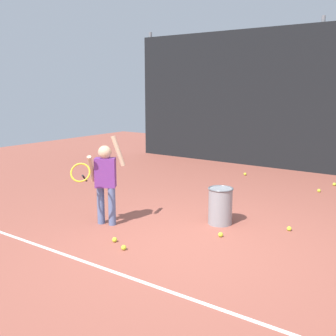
# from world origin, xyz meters

# --- Properties ---
(ground_plane) EXTENTS (20.00, 20.00, 0.00)m
(ground_plane) POSITION_xyz_m (0.00, 0.00, 0.00)
(ground_plane) COLOR #9E5142
(court_line_baseline) EXTENTS (9.00, 0.05, 0.00)m
(court_line_baseline) POSITION_xyz_m (0.00, -1.19, 0.00)
(court_line_baseline) COLOR white
(court_line_baseline) RESTS_ON ground
(back_fence_windscreen) EXTENTS (10.33, 0.08, 3.49)m
(back_fence_windscreen) POSITION_xyz_m (0.00, 5.66, 1.75)
(back_fence_windscreen) COLOR black
(back_fence_windscreen) RESTS_ON ground
(fence_post_0) EXTENTS (0.09, 0.09, 3.64)m
(fence_post_0) POSITION_xyz_m (-5.01, 5.72, 1.82)
(fence_post_0) COLOR slate
(fence_post_0) RESTS_ON ground
(fence_post_1) EXTENTS (0.09, 0.09, 3.64)m
(fence_post_1) POSITION_xyz_m (0.00, 5.72, 1.82)
(fence_post_1) COLOR slate
(fence_post_1) RESTS_ON ground
(tennis_player) EXTENTS (0.49, 0.84, 1.35)m
(tennis_player) POSITION_xyz_m (-1.40, -0.06, 0.73)
(tennis_player) COLOR slate
(tennis_player) RESTS_ON ground
(ball_hopper) EXTENTS (0.38, 0.38, 0.56)m
(ball_hopper) POSITION_xyz_m (-0.01, 0.98, 0.29)
(ball_hopper) COLOR gray
(ball_hopper) RESTS_ON ground
(tennis_ball_0) EXTENTS (0.07, 0.07, 0.07)m
(tennis_ball_0) POSITION_xyz_m (0.96, 1.28, 0.03)
(tennis_ball_0) COLOR #CCE033
(tennis_ball_0) RESTS_ON ground
(tennis_ball_1) EXTENTS (0.07, 0.07, 0.07)m
(tennis_ball_1) POSITION_xyz_m (0.27, 0.48, 0.03)
(tennis_ball_1) COLOR #CCE033
(tennis_ball_1) RESTS_ON ground
(tennis_ball_2) EXTENTS (0.07, 0.07, 0.07)m
(tennis_ball_2) POSITION_xyz_m (0.80, 4.52, 0.03)
(tennis_ball_2) COLOR #CCE033
(tennis_ball_2) RESTS_ON ground
(tennis_ball_3) EXTENTS (0.07, 0.07, 0.07)m
(tennis_ball_3) POSITION_xyz_m (-1.18, 4.38, 0.03)
(tennis_ball_3) COLOR #CCE033
(tennis_ball_3) RESTS_ON ground
(tennis_ball_5) EXTENTS (0.07, 0.07, 0.07)m
(tennis_ball_5) POSITION_xyz_m (-0.52, -0.65, 0.03)
(tennis_ball_5) COLOR #CCE033
(tennis_ball_5) RESTS_ON ground
(tennis_ball_7) EXTENTS (0.07, 0.07, 0.07)m
(tennis_ball_7) POSITION_xyz_m (-0.80, -0.51, 0.03)
(tennis_ball_7) COLOR #CCE033
(tennis_ball_7) RESTS_ON ground
(tennis_ball_8) EXTENTS (0.07, 0.07, 0.07)m
(tennis_ball_8) POSITION_xyz_m (0.68, 3.79, 0.03)
(tennis_ball_8) COLOR #CCE033
(tennis_ball_8) RESTS_ON ground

